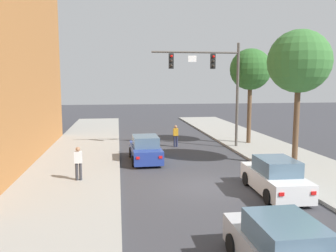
{
  "coord_description": "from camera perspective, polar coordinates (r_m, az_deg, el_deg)",
  "views": [
    {
      "loc": [
        -4.05,
        -15.35,
        4.9
      ],
      "look_at": [
        -0.81,
        6.96,
        2.0
      ],
      "focal_mm": 37.01,
      "sensor_mm": 36.0,
      "label": 1
    }
  ],
  "objects": [
    {
      "name": "ground_plane",
      "position": [
        16.62,
        6.31,
        -9.86
      ],
      "size": [
        120.0,
        120.0,
        0.0
      ],
      "primitive_type": "plane",
      "color": "#38383D"
    },
    {
      "name": "sidewalk_left",
      "position": [
        16.28,
        -16.81,
        -10.23
      ],
      "size": [
        5.0,
        60.0,
        0.15
      ],
      "primitive_type": "cube",
      "color": "#99968E",
      "rests_on": "ground"
    },
    {
      "name": "sidewalk_right",
      "position": [
        19.24,
        25.59,
        -7.93
      ],
      "size": [
        5.0,
        60.0,
        0.15
      ],
      "primitive_type": "cube",
      "color": "#99968E",
      "rests_on": "ground"
    },
    {
      "name": "traffic_signal_mast",
      "position": [
        25.26,
        7.58,
        8.25
      ],
      "size": [
        6.37,
        0.38,
        7.5
      ],
      "color": "#514C47",
      "rests_on": "sidewalk_right"
    },
    {
      "name": "car_lead_blue",
      "position": [
        21.45,
        -3.74,
        -3.92
      ],
      "size": [
        1.92,
        4.28,
        1.6
      ],
      "color": "navy",
      "rests_on": "ground"
    },
    {
      "name": "car_following_white",
      "position": [
        16.01,
        17.2,
        -8.13
      ],
      "size": [
        1.94,
        4.29,
        1.6
      ],
      "color": "silver",
      "rests_on": "ground"
    },
    {
      "name": "pedestrian_sidewalk_left_walker",
      "position": [
        17.32,
        -14.56,
        -5.71
      ],
      "size": [
        0.36,
        0.22,
        1.64
      ],
      "color": "#333338",
      "rests_on": "sidewalk_left"
    },
    {
      "name": "pedestrian_crossing_road",
      "position": [
        26.08,
        1.27,
        -1.47
      ],
      "size": [
        0.36,
        0.22,
        1.64
      ],
      "color": "#232847",
      "rests_on": "ground"
    },
    {
      "name": "fire_hydrant",
      "position": [
        20.82,
        18.26,
        -5.23
      ],
      "size": [
        0.48,
        0.24,
        0.72
      ],
      "color": "#B2B2B7",
      "rests_on": "sidewalk_right"
    },
    {
      "name": "street_tree_nearest",
      "position": [
        21.05,
        20.78,
        9.83
      ],
      "size": [
        3.54,
        3.54,
        7.65
      ],
      "color": "brown",
      "rests_on": "sidewalk_right"
    },
    {
      "name": "street_tree_second",
      "position": [
        27.48,
        13.44,
        8.97
      ],
      "size": [
        3.15,
        3.15,
        7.26
      ],
      "color": "brown",
      "rests_on": "sidewalk_right"
    }
  ]
}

